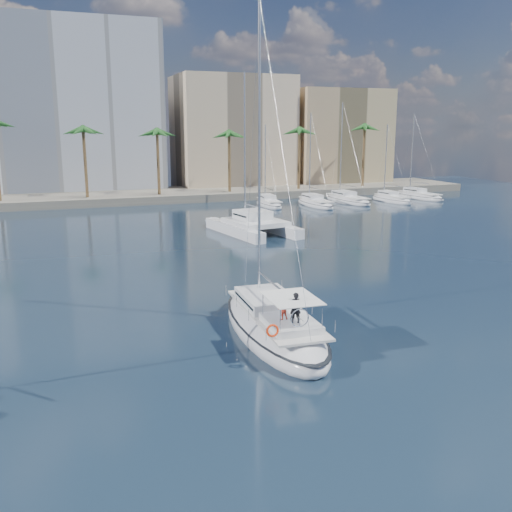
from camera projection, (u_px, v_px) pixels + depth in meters
name	position (u px, v px, depth m)	size (l,w,h in m)	color
ground	(247.00, 325.00, 33.18)	(160.00, 160.00, 0.00)	black
quay	(117.00, 197.00, 88.81)	(120.00, 14.00, 1.20)	gray
building_modern	(28.00, 110.00, 92.74)	(42.00, 16.00, 28.00)	white
building_beige	(232.00, 134.00, 102.42)	(20.00, 14.00, 20.00)	beige
building_tan_right	(336.00, 139.00, 107.59)	(18.00, 12.00, 18.00)	tan
palm_centre	(117.00, 134.00, 83.01)	(3.60, 3.60, 12.30)	brown
palm_right	(325.00, 133.00, 94.54)	(3.60, 3.60, 12.30)	brown
main_sloop	(273.00, 326.00, 31.45)	(4.78, 12.97, 18.94)	white
catamaran	(253.00, 223.00, 61.56)	(7.54, 12.33, 16.92)	white
seagull	(239.00, 306.00, 35.83)	(0.95, 0.41, 0.18)	silver
moored_yacht_a	(269.00, 206.00, 82.93)	(2.72, 9.35, 11.90)	white
moored_yacht_b	(315.00, 206.00, 83.30)	(3.14, 10.78, 13.72)	white
moored_yacht_c	(348.00, 202.00, 87.33)	(3.55, 12.21, 15.54)	white
moored_yacht_d	(391.00, 202.00, 87.71)	(2.72, 9.35, 11.90)	white
moored_yacht_e	(419.00, 198.00, 91.74)	(3.14, 10.78, 13.72)	white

